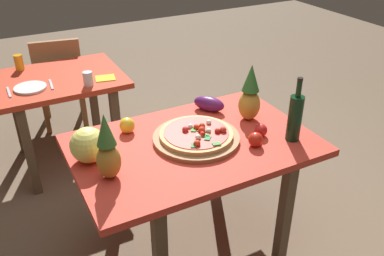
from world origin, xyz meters
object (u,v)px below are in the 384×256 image
object	(u,v)px
drinking_glass_water	(88,79)
fork_utensil	(9,92)
melon	(88,145)
bell_pepper	(127,125)
napkin_folded	(105,78)
pineapple_left	(250,95)
display_table	(193,155)
tomato_by_bottle	(256,139)
background_table	(60,92)
tomato_at_corner	(261,130)
eggplant	(209,104)
drinking_glass_juice	(19,62)
wine_bottle	(295,117)
pineapple_right	(108,150)
pizza	(197,134)
dining_chair	(60,78)
pizza_board	(196,138)
dinner_plate	(30,88)
knife_utensil	(51,84)

from	to	relation	value
drinking_glass_water	fork_utensil	bearing A→B (deg)	166.07
melon	bell_pepper	distance (m)	0.33
napkin_folded	pineapple_left	bearing A→B (deg)	-60.25
display_table	tomato_by_bottle	bearing A→B (deg)	-34.25
background_table	tomato_at_corner	world-z (taller)	tomato_at_corner
eggplant	tomato_by_bottle	size ratio (longest dim) A/B	2.52
melon	drinking_glass_juice	size ratio (longest dim) A/B	1.55
tomato_by_bottle	fork_utensil	xyz separation A→B (m)	(-1.08, 1.33, -0.04)
fork_utensil	wine_bottle	bearing A→B (deg)	-46.23
pineapple_right	napkin_folded	distance (m)	1.23
display_table	fork_utensil	bearing A→B (deg)	125.23
pizza	wine_bottle	bearing A→B (deg)	-26.56
background_table	dining_chair	bearing A→B (deg)	79.71
wine_bottle	pineapple_right	xyz separation A→B (m)	(-0.99, 0.13, 0.01)
wine_bottle	melon	bearing A→B (deg)	163.37
background_table	pizza_board	world-z (taller)	pizza_board
drinking_glass_water	napkin_folded	world-z (taller)	drinking_glass_water
melon	display_table	bearing A→B (deg)	-9.00
pizza	pizza_board	bearing A→B (deg)	138.67
wine_bottle	dinner_plate	distance (m)	1.80
dinner_plate	pizza	bearing A→B (deg)	-58.49
bell_pepper	eggplant	xyz separation A→B (m)	(0.54, 0.02, 0.00)
pineapple_right	melon	xyz separation A→B (m)	(-0.05, 0.18, -0.06)
display_table	bell_pepper	xyz separation A→B (m)	(-0.28, 0.27, 0.13)
dining_chair	melon	world-z (taller)	melon
tomato_at_corner	drinking_glass_water	size ratio (longest dim) A/B	0.73
pizza	pineapple_right	size ratio (longest dim) A/B	1.19
pizza	tomato_at_corner	size ratio (longest dim) A/B	5.55
pineapple_left	dinner_plate	bearing A→B (deg)	135.62
pineapple_left	tomato_by_bottle	bearing A→B (deg)	-117.62
wine_bottle	melon	xyz separation A→B (m)	(-1.04, 0.31, -0.05)
bell_pepper	knife_utensil	size ratio (longest dim) A/B	0.52
pizza	tomato_by_bottle	distance (m)	0.32
melon	tomato_at_corner	distance (m)	0.93
pizza_board	knife_utensil	world-z (taller)	pizza_board
tomato_by_bottle	drinking_glass_juice	world-z (taller)	drinking_glass_juice
pineapple_right	tomato_at_corner	xyz separation A→B (m)	(0.86, -0.02, -0.11)
wine_bottle	napkin_folded	distance (m)	1.47
display_table	pizza_board	size ratio (longest dim) A/B	2.73
display_table	wine_bottle	size ratio (longest dim) A/B	3.58
background_table	wine_bottle	size ratio (longest dim) A/B	2.56
dinner_plate	melon	bearing A→B (deg)	-83.24
dining_chair	melon	distance (m)	1.82
wine_bottle	pineapple_right	bearing A→B (deg)	172.50
tomato_by_bottle	eggplant	bearing A→B (deg)	91.46
dining_chair	tomato_by_bottle	xyz separation A→B (m)	(0.63, -2.05, 0.28)
display_table	drinking_glass_juice	bearing A→B (deg)	113.59
pineapple_left	melon	bearing A→B (deg)	179.86
eggplant	drinking_glass_water	xyz separation A→B (m)	(-0.56, 0.73, 0.00)
background_table	wine_bottle	bearing A→B (deg)	-57.41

